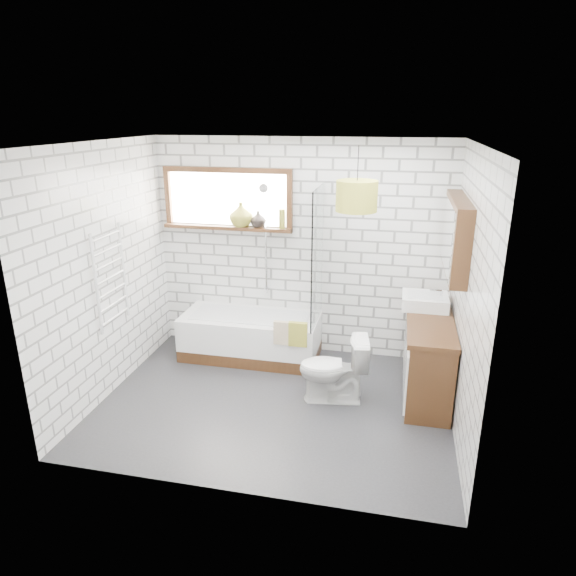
% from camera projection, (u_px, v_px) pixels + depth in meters
% --- Properties ---
extents(floor, '(3.40, 2.60, 0.01)m').
position_uv_depth(floor, '(275.00, 403.00, 5.12)').
color(floor, '#252528').
rests_on(floor, ground).
extents(ceiling, '(3.40, 2.60, 0.01)m').
position_uv_depth(ceiling, '(272.00, 143.00, 4.31)').
color(ceiling, white).
rests_on(ceiling, ground).
extents(wall_back, '(3.40, 0.01, 2.50)m').
position_uv_depth(wall_back, '(300.00, 249.00, 5.92)').
color(wall_back, white).
rests_on(wall_back, ground).
extents(wall_front, '(3.40, 0.01, 2.50)m').
position_uv_depth(wall_front, '(228.00, 343.00, 3.51)').
color(wall_front, white).
rests_on(wall_front, ground).
extents(wall_left, '(0.01, 2.60, 2.50)m').
position_uv_depth(wall_left, '(106.00, 272.00, 5.06)').
color(wall_left, white).
rests_on(wall_left, ground).
extents(wall_right, '(0.01, 2.60, 2.50)m').
position_uv_depth(wall_right, '(467.00, 298.00, 4.37)').
color(wall_right, white).
rests_on(wall_right, ground).
extents(window, '(1.52, 0.16, 0.68)m').
position_uv_depth(window, '(227.00, 199.00, 5.87)').
color(window, black).
rests_on(window, wall_back).
extents(towel_radiator, '(0.06, 0.52, 1.00)m').
position_uv_depth(towel_radiator, '(110.00, 277.00, 5.06)').
color(towel_radiator, white).
rests_on(towel_radiator, wall_left).
extents(mirror_cabinet, '(0.16, 1.20, 0.70)m').
position_uv_depth(mirror_cabinet, '(456.00, 235.00, 4.81)').
color(mirror_cabinet, black).
rests_on(mirror_cabinet, wall_right).
extents(shower_riser, '(0.02, 0.02, 1.30)m').
position_uv_depth(shower_riser, '(266.00, 240.00, 5.93)').
color(shower_riser, silver).
rests_on(shower_riser, wall_back).
extents(bathtub, '(1.59, 0.70, 0.51)m').
position_uv_depth(bathtub, '(251.00, 336.00, 6.02)').
color(bathtub, white).
rests_on(bathtub, floor).
extents(shower_screen, '(0.02, 0.72, 1.50)m').
position_uv_depth(shower_screen, '(317.00, 257.00, 5.54)').
color(shower_screen, white).
rests_on(shower_screen, bathtub).
extents(towel_green, '(0.20, 0.05, 0.27)m').
position_uv_depth(towel_green, '(298.00, 334.00, 5.49)').
color(towel_green, olive).
rests_on(towel_green, bathtub).
extents(towel_beige, '(0.20, 0.05, 0.26)m').
position_uv_depth(towel_beige, '(283.00, 333.00, 5.52)').
color(towel_beige, tan).
rests_on(towel_beige, bathtub).
extents(vanity, '(0.45, 1.41, 0.80)m').
position_uv_depth(vanity, '(428.00, 355.00, 5.24)').
color(vanity, black).
rests_on(vanity, floor).
extents(basin, '(0.47, 0.41, 0.14)m').
position_uv_depth(basin, '(425.00, 301.00, 5.37)').
color(basin, white).
rests_on(basin, vanity).
extents(tap, '(0.03, 0.03, 0.14)m').
position_uv_depth(tap, '(441.00, 298.00, 5.32)').
color(tap, silver).
rests_on(tap, vanity).
extents(toilet, '(0.48, 0.72, 0.68)m').
position_uv_depth(toilet, '(333.00, 369.00, 5.07)').
color(toilet, white).
rests_on(toilet, floor).
extents(vase_olive, '(0.27, 0.27, 0.28)m').
position_uv_depth(vase_olive, '(241.00, 216.00, 5.87)').
color(vase_olive, olive).
rests_on(vase_olive, window).
extents(vase_dark, '(0.23, 0.23, 0.19)m').
position_uv_depth(vase_dark, '(258.00, 221.00, 5.84)').
color(vase_dark, black).
rests_on(vase_dark, window).
extents(bottle, '(0.08, 0.08, 0.21)m').
position_uv_depth(bottle, '(282.00, 221.00, 5.78)').
color(bottle, olive).
rests_on(bottle, window).
extents(pendant, '(0.34, 0.34, 0.25)m').
position_uv_depth(pendant, '(357.00, 196.00, 4.18)').
color(pendant, olive).
rests_on(pendant, ceiling).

